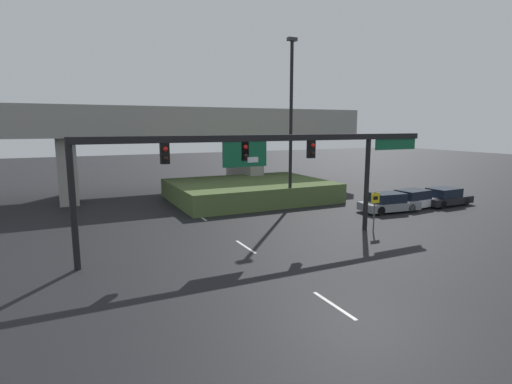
# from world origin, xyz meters

# --- Properties ---
(ground_plane) EXTENTS (160.00, 160.00, 0.00)m
(ground_plane) POSITION_xyz_m (0.00, 0.00, 0.00)
(ground_plane) COLOR black
(lane_markings) EXTENTS (0.14, 24.87, 0.01)m
(lane_markings) POSITION_xyz_m (0.00, 12.76, 0.00)
(lane_markings) COLOR silver
(lane_markings) RESTS_ON ground
(signal_gantry) EXTENTS (19.59, 0.44, 5.67)m
(signal_gantry) POSITION_xyz_m (1.38, 9.14, 4.72)
(signal_gantry) COLOR black
(signal_gantry) RESTS_ON ground
(speed_limit_sign) EXTENTS (0.60, 0.11, 2.38)m
(speed_limit_sign) POSITION_xyz_m (7.90, 8.41, 1.55)
(speed_limit_sign) COLOR #4C4C4C
(speed_limit_sign) RESTS_ON ground
(highway_light_pole_near) EXTENTS (0.70, 0.36, 12.29)m
(highway_light_pole_near) POSITION_xyz_m (7.04, 16.59, 6.52)
(highway_light_pole_near) COLOR black
(highway_light_pole_near) RESTS_ON ground
(overpass_bridge) EXTENTS (37.53, 7.75, 7.68)m
(overpass_bridge) POSITION_xyz_m (-0.00, 27.21, 5.48)
(overpass_bridge) COLOR gray
(overpass_bridge) RESTS_ON ground
(grass_embankment) EXTENTS (12.68, 9.63, 1.54)m
(grass_embankment) POSITION_xyz_m (5.74, 21.10, 0.77)
(grass_embankment) COLOR #4C6033
(grass_embankment) RESTS_ON ground
(parked_sedan_near_right) EXTENTS (4.41, 2.19, 1.38)m
(parked_sedan_near_right) POSITION_xyz_m (12.74, 12.32, 0.64)
(parked_sedan_near_right) COLOR gray
(parked_sedan_near_right) RESTS_ON ground
(parked_sedan_mid_right) EXTENTS (4.58, 2.25, 1.38)m
(parked_sedan_mid_right) POSITION_xyz_m (15.47, 12.57, 0.64)
(parked_sedan_mid_right) COLOR silver
(parked_sedan_mid_right) RESTS_ON ground
(parked_sedan_far_right) EXTENTS (4.40, 2.06, 1.36)m
(parked_sedan_far_right) POSITION_xyz_m (18.45, 12.27, 0.63)
(parked_sedan_far_right) COLOR black
(parked_sedan_far_right) RESTS_ON ground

